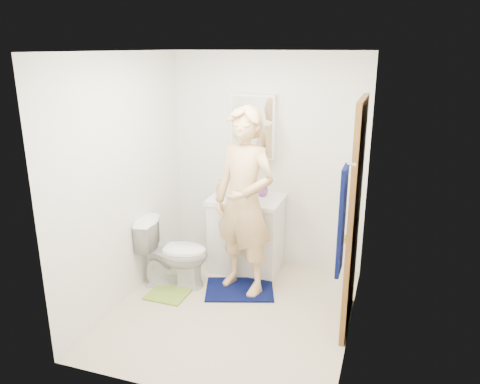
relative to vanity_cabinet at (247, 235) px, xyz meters
name	(u,v)px	position (x,y,z in m)	size (l,w,h in m)	color
floor	(233,311)	(0.15, -0.91, -0.41)	(2.20, 2.40, 0.02)	beige
ceiling	(231,50)	(0.15, -0.91, 2.01)	(2.20, 2.40, 0.02)	white
wall_back	(268,161)	(0.15, 0.30, 0.80)	(2.20, 0.02, 2.40)	white
wall_front	(171,244)	(0.15, -2.12, 0.80)	(2.20, 0.02, 2.40)	white
wall_left	(123,181)	(-0.96, -0.91, 0.80)	(0.02, 2.40, 2.40)	white
wall_right	(360,204)	(1.26, -0.91, 0.80)	(0.02, 2.40, 2.40)	white
vanity_cabinet	(247,235)	(0.00, 0.00, 0.00)	(0.75, 0.55, 0.80)	white
countertop	(247,199)	(0.00, 0.00, 0.43)	(0.79, 0.59, 0.05)	white
sink_basin	(247,198)	(0.00, 0.00, 0.44)	(0.40, 0.40, 0.03)	white
faucet	(252,188)	(0.00, 0.18, 0.51)	(0.03, 0.03, 0.12)	silver
medicine_cabinet	(253,126)	(0.00, 0.22, 1.20)	(0.50, 0.12, 0.70)	white
mirror_panel	(252,127)	(0.00, 0.16, 1.20)	(0.46, 0.01, 0.66)	white
door	(354,218)	(1.22, -0.76, 0.62)	(0.05, 0.80, 2.05)	brown
door_knob	(345,239)	(1.18, -1.08, 0.55)	(0.07, 0.07, 0.07)	gold
towel	(342,221)	(1.18, -1.48, 0.85)	(0.03, 0.24, 0.80)	#060D3F
towel_hook	(352,164)	(1.22, -1.48, 1.27)	(0.02, 0.02, 0.06)	silver
toilet	(174,252)	(-0.61, -0.62, -0.03)	(0.41, 0.72, 0.73)	white
bath_mat	(240,289)	(0.09, -0.54, -0.39)	(0.70, 0.50, 0.02)	#060D3F
green_rug	(168,295)	(-0.57, -0.87, -0.39)	(0.40, 0.33, 0.02)	#82AA38
soap_dispenser	(221,187)	(-0.30, -0.01, 0.54)	(0.08, 0.08, 0.18)	tan
toothbrush_cup	(263,192)	(0.15, 0.10, 0.50)	(0.12, 0.12, 0.09)	#924393
man	(244,202)	(0.13, -0.50, 0.57)	(0.69, 0.45, 1.89)	#DAB27A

